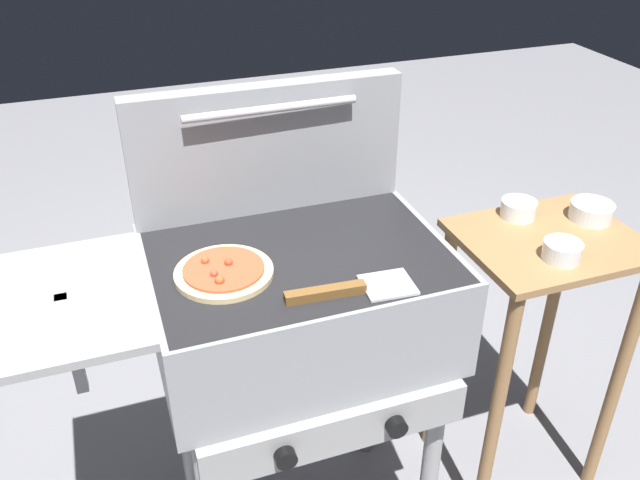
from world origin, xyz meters
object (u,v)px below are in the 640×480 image
topping_bowl_far (518,209)px  spatula (351,289)px  topping_bowl_middle (591,212)px  topping_bowl_near (562,251)px  pizza_pepperoni (224,272)px  grill (294,309)px  prep_table (535,313)px

topping_bowl_far → spatula: bearing=-153.5°
topping_bowl_middle → topping_bowl_near: bearing=-144.8°
spatula → topping_bowl_middle: bearing=16.2°
topping_bowl_near → topping_bowl_middle: (0.19, 0.14, -0.00)m
pizza_pepperoni → grill: bearing=10.7°
topping_bowl_near → topping_bowl_middle: same height
topping_bowl_near → topping_bowl_far: size_ratio=0.98×
prep_table → topping_bowl_far: 0.28m
prep_table → spatula: bearing=-164.0°
grill → prep_table: grill is taller
grill → prep_table: 0.70m
grill → topping_bowl_near: 0.64m
topping_bowl_near → topping_bowl_middle: size_ratio=0.82×
topping_bowl_middle → topping_bowl_far: bearing=156.4°
spatula → topping_bowl_far: 0.67m
spatula → pizza_pepperoni: bearing=147.1°
pizza_pepperoni → topping_bowl_near: pizza_pepperoni is taller
grill → spatula: bearing=-69.1°
spatula → prep_table: (0.61, 0.17, -0.34)m
pizza_pepperoni → prep_table: pizza_pepperoni is taller
grill → pizza_pepperoni: 0.22m
pizza_pepperoni → topping_bowl_middle: size_ratio=1.80×
topping_bowl_near → topping_bowl_far: bearing=84.0°
pizza_pepperoni → spatula: size_ratio=0.76×
pizza_pepperoni → topping_bowl_near: bearing=-4.1°
prep_table → grill: bearing=-179.6°
grill → topping_bowl_middle: grill is taller
grill → topping_bowl_middle: bearing=3.5°
spatula → topping_bowl_middle: size_ratio=2.38×
grill → pizza_pepperoni: (-0.15, -0.03, 0.15)m
topping_bowl_far → topping_bowl_middle: (0.17, -0.07, -0.00)m
grill → topping_bowl_far: grill is taller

